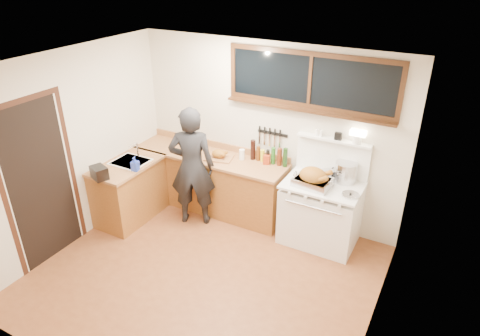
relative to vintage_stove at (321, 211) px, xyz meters
The scene contains 20 objects.
ground_plane 1.80m from the vintage_stove, 125.36° to the right, with size 4.00×3.50×0.02m, color brown.
room_shell 2.09m from the vintage_stove, 125.36° to the right, with size 4.10×3.60×2.65m.
counter_back 1.80m from the vintage_stove, behind, with size 2.44×0.64×1.00m.
counter_left 2.81m from the vintage_stove, 163.77° to the right, with size 0.64×1.09×0.90m.
sink_unit 2.80m from the vintage_stove, 165.17° to the right, with size 0.50×0.45×0.37m.
vintage_stove is the anchor object (origin of this frame).
back_window 1.67m from the vintage_stove, 142.51° to the left, with size 2.32×0.13×0.77m.
left_doorway 3.63m from the vintage_stove, 146.76° to the right, with size 0.02×1.04×2.17m.
knife_strip 1.29m from the vintage_stove, 160.79° to the left, with size 0.46×0.03×0.28m.
man 1.90m from the vintage_stove, 166.88° to the right, with size 0.77×0.66×1.79m.
soap_bottle 2.64m from the vintage_stove, 160.01° to the right, with size 0.11×0.11×0.21m.
toaster 3.04m from the vintage_stove, 154.45° to the right, with size 0.29×0.25×0.17m.
cutting_board 1.68m from the vintage_stove, behind, with size 0.45×0.38×0.14m.
roast_turkey 0.56m from the vintage_stove, 132.67° to the right, with size 0.52×0.39×0.26m.
stockpot 0.64m from the vintage_stove, 41.82° to the left, with size 0.31×0.31×0.27m.
saucepan 0.52m from the vintage_stove, 90.96° to the left, with size 0.20×0.30×0.12m.
pot_lid 0.61m from the vintage_stove, 20.69° to the right, with size 0.30×0.30×0.04m.
coffee_tin 1.05m from the vintage_stove, 169.64° to the left, with size 0.11×0.10×0.13m.
pitcher 1.40m from the vintage_stove, behind, with size 0.10×0.10×0.15m.
bottle_cluster 1.09m from the vintage_stove, 166.43° to the left, with size 0.58×0.07×0.30m.
Camera 1 is at (2.37, -3.45, 3.62)m, focal length 32.00 mm.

